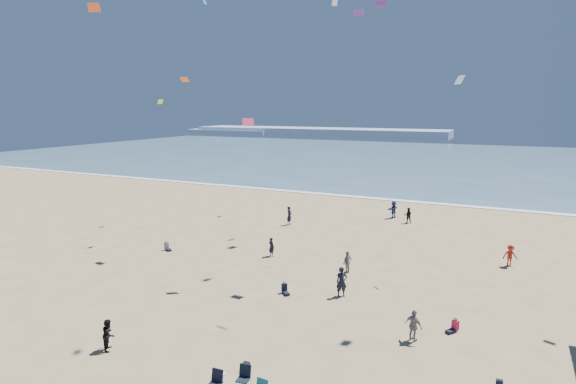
% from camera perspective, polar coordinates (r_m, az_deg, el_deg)
% --- Properties ---
extents(ocean, '(220.00, 100.00, 0.06)m').
position_cam_1_polar(ocean, '(108.56, 18.89, 3.85)').
color(ocean, '#476B84').
rests_on(ocean, ground).
extents(surf_line, '(220.00, 1.20, 0.08)m').
position_cam_1_polar(surf_line, '(59.62, 13.45, -1.01)').
color(surf_line, white).
rests_on(surf_line, ground).
extents(headland_far, '(110.00, 20.00, 3.20)m').
position_cam_1_polar(headland_far, '(196.10, 3.69, 7.64)').
color(headland_far, '#7A8EA8').
rests_on(headland_far, ground).
extents(headland_near, '(40.00, 14.00, 2.00)m').
position_cam_1_polar(headland_near, '(209.73, -7.14, 7.61)').
color(headland_near, '#7A8EA8').
rests_on(headland_near, ground).
extents(standing_flyers, '(35.21, 41.75, 1.92)m').
position_cam_1_polar(standing_flyers, '(33.22, 11.81, -8.75)').
color(standing_flyers, gray).
rests_on(standing_flyers, ground).
extents(seated_group, '(24.26, 20.40, 0.84)m').
position_cam_1_polar(seated_group, '(25.00, -4.03, -16.40)').
color(seated_group, white).
rests_on(seated_group, ground).
extents(white_tote, '(0.35, 0.20, 0.40)m').
position_cam_1_polar(white_tote, '(21.43, -8.48, -22.18)').
color(white_tote, white).
rests_on(white_tote, ground).
extents(black_backpack, '(0.30, 0.22, 0.38)m').
position_cam_1_polar(black_backpack, '(22.01, -5.31, -21.17)').
color(black_backpack, black).
rests_on(black_backpack, ground).
extents(navy_bag, '(0.28, 0.18, 0.34)m').
position_cam_1_polar(navy_bag, '(22.75, 25.25, -21.13)').
color(navy_bag, black).
rests_on(navy_bag, ground).
extents(kites_aloft, '(43.29, 44.06, 28.93)m').
position_cam_1_polar(kites_aloft, '(25.59, 20.30, 15.14)').
color(kites_aloft, '#FF63C8').
rests_on(kites_aloft, ground).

